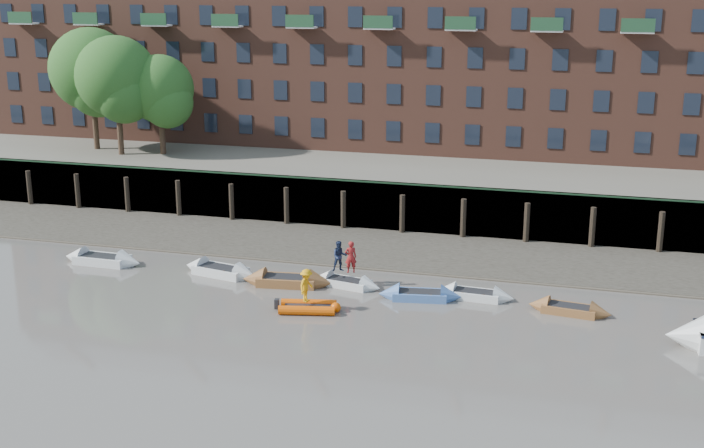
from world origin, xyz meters
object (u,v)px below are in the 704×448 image
at_px(rowboat_2, 287,281).
at_px(person_rower_b, 340,256).
at_px(rowboat_3, 347,283).
at_px(rowboat_4, 420,295).
at_px(rowboat_1, 221,271).
at_px(person_rib_crew, 306,286).
at_px(person_rower_a, 351,257).
at_px(rowboat_0, 102,260).
at_px(rowboat_6, 569,309).
at_px(rib_tender, 310,307).
at_px(rowboat_5, 475,295).

distance_m(rowboat_2, person_rower_b, 3.17).
bearing_deg(rowboat_3, rowboat_4, -0.43).
height_order(rowboat_1, person_rib_crew, person_rib_crew).
distance_m(person_rower_b, person_rib_crew, 4.26).
xyz_separation_m(rowboat_3, person_rower_a, (0.21, 0.08, 1.46)).
relative_size(rowboat_3, person_rower_b, 2.47).
bearing_deg(person_rib_crew, rowboat_4, -49.64).
bearing_deg(rowboat_3, rowboat_0, -168.27).
xyz_separation_m(rowboat_6, person_rib_crew, (-12.72, -3.19, 1.13)).
xyz_separation_m(rowboat_4, person_rower_b, (-4.66, 1.06, 1.41)).
height_order(rowboat_0, rowboat_1, rowboat_0).
xyz_separation_m(rowboat_0, rowboat_6, (26.67, -0.84, -0.04)).
relative_size(rowboat_1, person_rower_a, 2.81).
relative_size(rowboat_2, rowboat_3, 1.22).
bearing_deg(rowboat_1, rowboat_2, 3.42).
bearing_deg(rowboat_3, rowboat_6, 7.38).
bearing_deg(rowboat_2, rowboat_4, -8.87).
height_order(rowboat_0, person_rower_b, person_rower_b).
height_order(rowboat_1, rib_tender, rowboat_1).
bearing_deg(rib_tender, rowboat_6, 2.47).
relative_size(rowboat_1, rib_tender, 1.57).
bearing_deg(rowboat_6, rowboat_2, -173.24).
relative_size(rowboat_5, rib_tender, 1.33).
height_order(rowboat_2, person_rib_crew, person_rib_crew).
distance_m(rowboat_2, rowboat_4, 7.39).
distance_m(rowboat_1, rowboat_4, 11.62).
relative_size(rowboat_1, rowboat_2, 0.97).
xyz_separation_m(rowboat_6, rib_tender, (-12.53, -3.23, 0.02)).
distance_m(rib_tender, person_rower_a, 4.52).
bearing_deg(rib_tender, rowboat_4, 20.92).
xyz_separation_m(rowboat_3, rib_tender, (-0.72, -4.10, 0.02)).
xyz_separation_m(rowboat_2, person_rib_crew, (2.24, -3.38, 1.09)).
distance_m(rowboat_4, person_rower_b, 4.98).
bearing_deg(rowboat_1, rowboat_6, 9.51).
xyz_separation_m(person_rower_a, person_rower_b, (-0.65, 0.08, -0.04)).
height_order(rowboat_0, rowboat_2, rowboat_2).
height_order(rowboat_0, person_rib_crew, person_rib_crew).
relative_size(rowboat_1, rowboat_6, 1.17).
xyz_separation_m(rowboat_4, rowboat_5, (2.72, 0.89, -0.01)).
relative_size(rowboat_2, rowboat_5, 1.22).
relative_size(rowboat_5, person_rib_crew, 2.47).
bearing_deg(person_rib_crew, rowboat_0, 82.60).
bearing_deg(rowboat_1, rowboat_5, 12.13).
xyz_separation_m(rowboat_3, person_rower_b, (-0.43, 0.16, 1.42)).
xyz_separation_m(rowboat_0, rowboat_5, (21.82, 0.02, -0.04)).
distance_m(rowboat_5, rowboat_6, 4.93).
xyz_separation_m(rowboat_1, rowboat_3, (7.37, 0.06, -0.04)).
bearing_deg(rib_tender, rowboat_5, 16.09).
relative_size(rowboat_0, person_rower_a, 2.81).
bearing_deg(person_rower_a, rowboat_1, -24.90).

